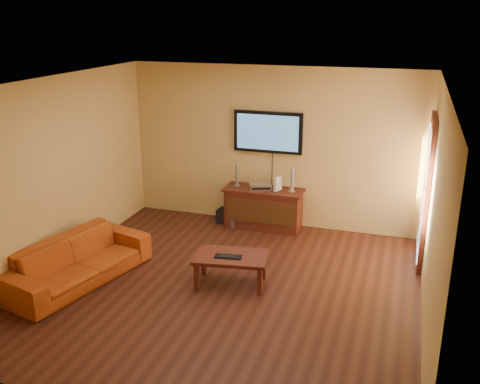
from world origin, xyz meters
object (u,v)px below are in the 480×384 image
at_px(speaker_right, 292,181).
at_px(av_receiver, 260,186).
at_px(game_console, 278,184).
at_px(bottle, 232,226).
at_px(sofa, 77,254).
at_px(coffee_table, 231,259).
at_px(keyboard, 228,256).
at_px(media_console, 263,208).
at_px(subwoofer, 225,216).
at_px(speaker_left, 237,176).
at_px(television, 268,132).

height_order(speaker_right, av_receiver, speaker_right).
bearing_deg(game_console, bottle, -132.21).
bearing_deg(sofa, speaker_right, -27.45).
bearing_deg(bottle, speaker_right, 20.72).
relative_size(speaker_right, game_console, 1.64).
relative_size(av_receiver, game_console, 1.49).
xyz_separation_m(coffee_table, keyboard, (-0.01, -0.06, 0.07)).
xyz_separation_m(sofa, game_console, (2.12, 2.64, 0.40)).
distance_m(media_console, keyboard, 2.17).
relative_size(av_receiver, bottle, 1.76).
bearing_deg(subwoofer, keyboard, -64.69).
xyz_separation_m(speaker_left, speaker_right, (0.95, 0.00, 0.01)).
relative_size(sofa, keyboard, 5.51).
height_order(av_receiver, subwoofer, av_receiver).
distance_m(media_console, sofa, 3.24).
xyz_separation_m(speaker_left, subwoofer, (-0.22, -0.01, -0.74)).
bearing_deg(coffee_table, subwoofer, 111.44).
relative_size(television, subwoofer, 4.83).
bearing_deg(coffee_table, sofa, -164.83).
bearing_deg(bottle, av_receiver, 40.47).
bearing_deg(media_console, television, 90.00).
distance_m(speaker_right, keyboard, 2.25).
bearing_deg(game_console, speaker_right, 27.16).
height_order(speaker_left, game_console, speaker_left).
bearing_deg(coffee_table, game_console, 86.85).
relative_size(television, keyboard, 3.09).
height_order(television, bottle, television).
bearing_deg(speaker_left, bottle, -84.52).
bearing_deg(media_console, bottle, -143.51).
distance_m(television, bottle, 1.67).
distance_m(television, speaker_right, 0.91).
bearing_deg(bottle, media_console, 36.49).
relative_size(media_console, television, 1.15).
bearing_deg(subwoofer, speaker_left, 6.40).
relative_size(game_console, bottle, 1.18).
bearing_deg(media_console, subwoofer, 179.11).
xyz_separation_m(television, game_console, (0.24, -0.21, -0.81)).
xyz_separation_m(speaker_right, game_console, (-0.23, -0.02, -0.06)).
relative_size(speaker_right, subwoofer, 1.63).
relative_size(bottle, keyboard, 0.54).
height_order(television, av_receiver, television).
height_order(television, subwoofer, television).
bearing_deg(subwoofer, media_console, 3.88).
distance_m(television, game_console, 0.87).
xyz_separation_m(av_receiver, subwoofer, (-0.64, 0.01, -0.61)).
xyz_separation_m(television, sofa, (-1.88, -2.86, -1.21)).
distance_m(television, av_receiver, 0.91).
height_order(television, speaker_left, television).
height_order(media_console, speaker_left, speaker_left).
bearing_deg(media_console, game_console, -0.02).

